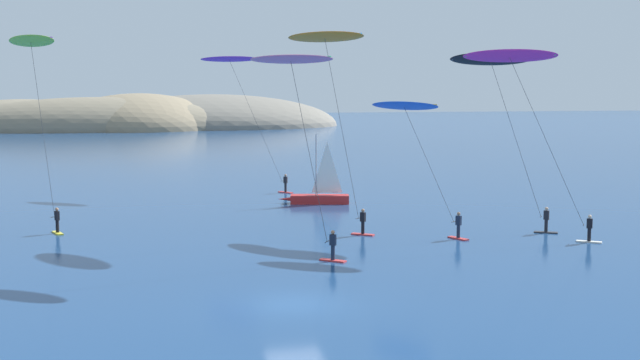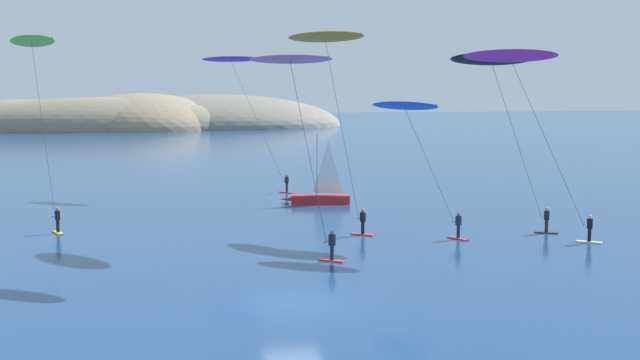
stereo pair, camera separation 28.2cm
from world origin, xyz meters
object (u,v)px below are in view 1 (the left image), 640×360
kitesurfer_black (494,70)px  kitesurfer_magenta (516,70)px  kitesurfer_lime (32,53)px  kitesurfer_pink (295,78)px  kitesurfer_purple (234,70)px  kitesurfer_orange (327,48)px  kitesurfer_blue (409,116)px  sailboat_near (316,196)px

kitesurfer_black → kitesurfer_magenta: bearing=-91.9°
kitesurfer_magenta → kitesurfer_lime: bearing=160.2°
kitesurfer_pink → kitesurfer_lime: (-14.81, 13.48, 1.76)m
kitesurfer_purple → kitesurfer_magenta: size_ratio=1.05×
kitesurfer_orange → kitesurfer_magenta: bearing=-26.3°
kitesurfer_blue → kitesurfer_lime: kitesurfer_lime is taller
kitesurfer_purple → kitesurfer_magenta: bearing=-64.2°
kitesurfer_purple → kitesurfer_magenta: 31.47m
kitesurfer_purple → kitesurfer_black: 28.66m
sailboat_near → kitesurfer_orange: bearing=-100.4°
kitesurfer_magenta → kitesurfer_pink: (-14.69, -2.89, -0.59)m
kitesurfer_blue → kitesurfer_pink: kitesurfer_pink is taller
kitesurfer_lime → kitesurfer_pink: bearing=-42.3°
kitesurfer_magenta → kitesurfer_black: bearing=88.1°
kitesurfer_orange → kitesurfer_lime: bearing=164.3°
sailboat_near → kitesurfer_blue: size_ratio=0.69×
kitesurfer_magenta → kitesurfer_pink: kitesurfer_magenta is taller
kitesurfer_orange → kitesurfer_blue: (5.03, -1.80, -4.38)m
kitesurfer_black → kitesurfer_lime: (-29.61, 7.39, 1.12)m
sailboat_near → kitesurfer_lime: kitesurfer_lime is taller
kitesurfer_blue → kitesurfer_purple: (-7.97, 24.79, 3.52)m
kitesurfer_orange → kitesurfer_blue: bearing=-19.7°
kitesurfer_magenta → kitesurfer_lime: (-29.51, 10.60, 1.18)m
kitesurfer_purple → kitesurfer_pink: bearing=-91.8°
kitesurfer_magenta → kitesurfer_pink: 14.99m
sailboat_near → kitesurfer_orange: 17.12m
kitesurfer_black → kitesurfer_lime: bearing=166.0°
kitesurfer_blue → kitesurfer_pink: bearing=-144.4°
kitesurfer_lime → kitesurfer_blue: bearing=-16.6°
sailboat_near → kitesurfer_black: kitesurfer_black is taller
sailboat_near → kitesurfer_orange: kitesurfer_orange is taller
kitesurfer_purple → kitesurfer_black: bearing=-61.2°
kitesurfer_purple → kitesurfer_black: (13.82, -25.11, -0.57)m
sailboat_near → kitesurfer_blue: (2.72, -14.37, 7.01)m
kitesurfer_blue → kitesurfer_pink: 11.25m
kitesurfer_purple → kitesurfer_lime: size_ratio=0.96×
kitesurfer_pink → kitesurfer_lime: 20.11m
kitesurfer_pink → sailboat_near: bearing=73.3°
sailboat_near → kitesurfer_orange: (-2.31, -12.57, 11.39)m
kitesurfer_purple → sailboat_near: bearing=-63.3°
kitesurfer_orange → kitesurfer_blue: kitesurfer_orange is taller
sailboat_near → kitesurfer_blue: 16.22m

